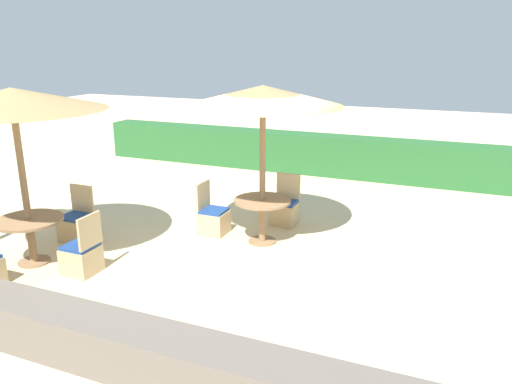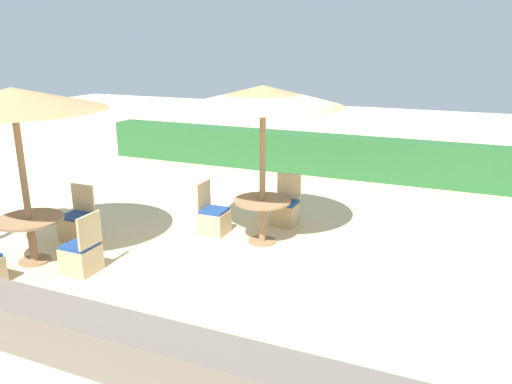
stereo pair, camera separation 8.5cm
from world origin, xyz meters
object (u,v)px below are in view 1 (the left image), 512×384
Objects in this scene: patio_chair_center_west at (213,219)px; patio_chair_center_north at (285,210)px; patio_chair_front_left_east at (82,256)px; round_table_center at (262,210)px; parasol_front_left at (12,100)px; round_table_front_left at (30,229)px; patio_chair_front_left_north at (77,225)px; parasol_center at (263,96)px.

patio_chair_center_north is at bearing 133.07° from patio_chair_center_west.
patio_chair_center_west is (1.04, 2.18, 0.00)m from patio_chair_front_left_east.
round_table_center is (2.01, 2.13, 0.31)m from patio_chair_front_left_east.
parasol_front_left is 2.88× the size of patio_chair_center_north.
round_table_front_left is at bearing -144.20° from round_table_center.
round_table_center is 1.05m from patio_chair_center_north.
patio_chair_front_left_north is 0.35× the size of parasol_center.
patio_chair_front_left_north is 3.72m from patio_chair_center_north.
patio_chair_center_west is (-0.96, 0.05, -0.31)m from round_table_center.
parasol_front_left reaches higher than parasol_center.
parasol_front_left is 2.44m from patio_chair_front_left_east.
round_table_center is (2.96, 2.14, 0.02)m from round_table_front_left.
round_table_front_left is at bearing -42.47° from patio_chair_center_west.
patio_chair_center_west is at bearing -25.59° from patio_chair_front_left_east.
patio_chair_front_left_east and patio_chair_center_west have the same top height.
patio_chair_front_left_east is 0.35× the size of parasol_center.
parasol_front_left reaches higher than round_table_front_left.
patio_chair_front_left_north is at bearing 92.01° from parasol_front_left.
patio_chair_center_west is (2.00, 2.19, -2.24)m from parasol_front_left.
parasol_front_left reaches higher than patio_chair_front_left_east.
patio_chair_front_left_north reaches higher than round_table_front_left.
round_table_center is at bearing 35.80° from parasol_front_left.
patio_chair_front_left_north is at bearing 44.49° from patio_chair_front_left_east.
parasol_center reaches higher than patio_chair_front_left_north.
patio_chair_center_west is at bearing 47.53° from round_table_front_left.
round_table_center is at bearing 87.12° from patio_chair_center_west.
patio_chair_front_left_east is (0.96, 0.01, -2.24)m from parasol_front_left.
parasol_front_left is 1.95m from round_table_front_left.
patio_chair_front_left_east is (0.96, 0.01, -0.29)m from round_table_front_left.
round_table_front_left is 0.38× the size of parasol_center.
patio_chair_front_left_north and patio_chair_front_left_east have the same top height.
parasol_center is at bearing 35.80° from round_table_front_left.
round_table_front_left is 3.66m from round_table_center.
patio_chair_center_north is (0.05, 1.00, -0.31)m from round_table_center.
patio_chair_front_left_north is at bearing 92.01° from round_table_front_left.
patio_chair_front_left_east is 3.75m from patio_chair_center_north.
patio_chair_center_north reaches higher than round_table_front_left.
round_table_front_left is 1.06m from patio_chair_front_left_north.
parasol_front_left is at bearing 92.01° from patio_chair_front_left_north.
parasol_center is (2.01, 2.13, 2.21)m from patio_chair_front_left_east.
round_table_front_left is 1.09× the size of patio_chair_center_north.
round_table_center is (3.00, 1.12, 0.31)m from patio_chair_front_left_north.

